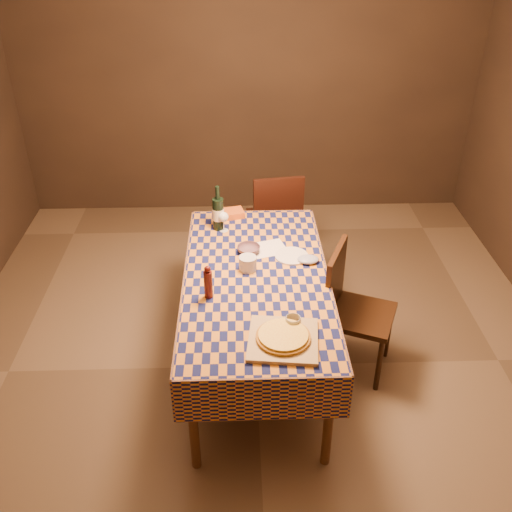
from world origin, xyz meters
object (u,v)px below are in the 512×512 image
(wine_bottle, at_px, (218,213))
(chair_right, at_px, (350,304))
(pizza, at_px, (283,336))
(bowl, at_px, (249,250))
(chair_far, at_px, (275,216))
(white_plate, at_px, (292,256))
(dining_table, at_px, (256,287))
(cutting_board, at_px, (283,340))

(wine_bottle, relative_size, chair_right, 0.37)
(chair_right, bearing_deg, pizza, -127.93)
(pizza, height_order, bowl, pizza)
(pizza, bearing_deg, chair_far, 87.58)
(wine_bottle, height_order, white_plate, wine_bottle)
(dining_table, xyz_separation_m, bowl, (-0.04, 0.30, 0.10))
(dining_table, relative_size, cutting_board, 4.84)
(dining_table, height_order, white_plate, white_plate)
(dining_table, distance_m, chair_far, 1.31)
(pizza, relative_size, chair_far, 0.43)
(pizza, xyz_separation_m, chair_right, (0.51, 0.65, -0.29))
(chair_far, xyz_separation_m, chair_right, (0.43, -1.26, 0.00))
(white_plate, bearing_deg, wine_bottle, 141.02)
(chair_far, distance_m, chair_right, 1.33)
(dining_table, bearing_deg, chair_far, 80.79)
(pizza, bearing_deg, white_plate, 82.05)
(cutting_board, bearing_deg, pizza, -75.96)
(pizza, bearing_deg, wine_bottle, 106.65)
(dining_table, distance_m, chair_right, 0.66)
(wine_bottle, bearing_deg, dining_table, -68.41)
(wine_bottle, bearing_deg, bowl, -58.22)
(pizza, bearing_deg, bowl, 100.24)
(chair_far, bearing_deg, chair_right, -71.36)
(pizza, xyz_separation_m, wine_bottle, (-0.38, 1.28, 0.09))
(cutting_board, bearing_deg, bowl, 100.24)
(dining_table, bearing_deg, wine_bottle, 111.59)
(bowl, distance_m, wine_bottle, 0.42)
(pizza, height_order, white_plate, pizza)
(chair_far, bearing_deg, cutting_board, -92.42)
(pizza, relative_size, wine_bottle, 1.18)
(chair_far, bearing_deg, pizza, -92.42)
(pizza, height_order, chair_far, chair_far)
(cutting_board, relative_size, wine_bottle, 1.11)
(wine_bottle, bearing_deg, white_plate, -38.98)
(cutting_board, bearing_deg, chair_right, 52.07)
(dining_table, height_order, chair_right, chair_right)
(wine_bottle, bearing_deg, chair_far, 53.88)
(pizza, xyz_separation_m, bowl, (-0.17, 0.93, -0.01))
(cutting_board, relative_size, chair_right, 0.41)
(white_plate, bearing_deg, bowl, 167.72)
(bowl, bearing_deg, chair_right, -22.80)
(pizza, relative_size, bowl, 2.57)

